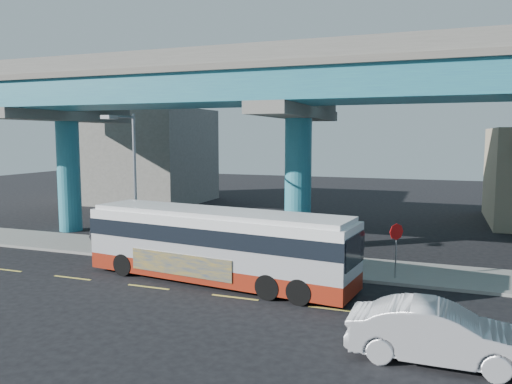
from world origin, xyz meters
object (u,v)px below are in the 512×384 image
(parked_car, at_px, (118,234))
(stop_sign, at_px, (396,239))
(street_lamp, at_px, (128,164))
(transit_bus, at_px, (217,243))
(sedan, at_px, (439,333))

(parked_car, relative_size, stop_sign, 1.71)
(street_lamp, bearing_deg, parked_car, 136.93)
(stop_sign, bearing_deg, transit_bus, 177.59)
(transit_bus, distance_m, street_lamp, 6.97)
(transit_bus, relative_size, street_lamp, 1.71)
(transit_bus, xyz_separation_m, parked_car, (-8.09, 4.09, -0.93))
(street_lamp, bearing_deg, transit_bus, -18.73)
(parked_car, bearing_deg, stop_sign, -78.21)
(sedan, xyz_separation_m, street_lamp, (-15.05, 7.01, 4.15))
(parked_car, distance_m, street_lamp, 5.18)
(sedan, bearing_deg, stop_sign, 13.73)
(sedan, distance_m, street_lamp, 17.11)
(transit_bus, xyz_separation_m, street_lamp, (-5.85, 1.98, 3.24))
(transit_bus, xyz_separation_m, stop_sign, (7.39, 2.71, 0.16))
(transit_bus, distance_m, sedan, 10.52)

